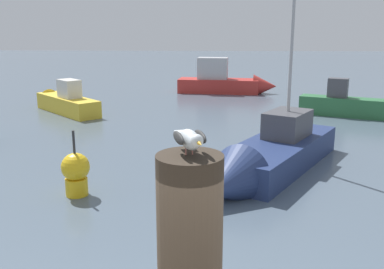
{
  "coord_description": "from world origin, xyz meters",
  "views": [
    {
      "loc": [
        0.07,
        -2.53,
        3.27
      ],
      "look_at": [
        -0.05,
        -0.09,
        2.66
      ],
      "focal_mm": 40.92,
      "sensor_mm": 36.0,
      "label": 1
    }
  ],
  "objects_px": {
    "boat_red": "(228,82)",
    "boat_green": "(349,105)",
    "seagull": "(190,139)",
    "channel_buoy": "(76,172)",
    "boat_navy": "(266,158)",
    "boat_yellow": "(63,101)",
    "mooring_post": "(190,247)"
  },
  "relations": [
    {
      "from": "seagull",
      "to": "boat_yellow",
      "type": "xyz_separation_m",
      "value": [
        -5.8,
        14.62,
        -2.3
      ]
    },
    {
      "from": "mooring_post",
      "to": "boat_green",
      "type": "relative_size",
      "value": 0.29
    },
    {
      "from": "mooring_post",
      "to": "boat_red",
      "type": "distance_m",
      "value": 20.11
    },
    {
      "from": "boat_navy",
      "to": "channel_buoy",
      "type": "distance_m",
      "value": 4.16
    },
    {
      "from": "boat_navy",
      "to": "boat_green",
      "type": "xyz_separation_m",
      "value": [
        3.87,
        6.9,
        0.02
      ]
    },
    {
      "from": "channel_buoy",
      "to": "boat_red",
      "type": "bearing_deg",
      "value": 76.34
    },
    {
      "from": "boat_yellow",
      "to": "boat_green",
      "type": "bearing_deg",
      "value": -2.15
    },
    {
      "from": "seagull",
      "to": "boat_red",
      "type": "distance_m",
      "value": 20.17
    },
    {
      "from": "mooring_post",
      "to": "seagull",
      "type": "height_order",
      "value": "seagull"
    },
    {
      "from": "boat_navy",
      "to": "boat_green",
      "type": "height_order",
      "value": "boat_navy"
    },
    {
      "from": "mooring_post",
      "to": "channel_buoy",
      "type": "distance_m",
      "value": 6.62
    },
    {
      "from": "seagull",
      "to": "boat_yellow",
      "type": "relative_size",
      "value": 0.1
    },
    {
      "from": "seagull",
      "to": "boat_red",
      "type": "height_order",
      "value": "seagull"
    },
    {
      "from": "boat_yellow",
      "to": "boat_navy",
      "type": "bearing_deg",
      "value": -45.72
    },
    {
      "from": "boat_red",
      "to": "boat_yellow",
      "type": "relative_size",
      "value": 1.36
    },
    {
      "from": "channel_buoy",
      "to": "mooring_post",
      "type": "bearing_deg",
      "value": -66.36
    },
    {
      "from": "seagull",
      "to": "channel_buoy",
      "type": "xyz_separation_m",
      "value": [
        -2.58,
        5.89,
        -2.23
      ]
    },
    {
      "from": "boat_red",
      "to": "channel_buoy",
      "type": "relative_size",
      "value": 3.79
    },
    {
      "from": "boat_green",
      "to": "seagull",
      "type": "bearing_deg",
      "value": -110.09
    },
    {
      "from": "boat_red",
      "to": "channel_buoy",
      "type": "bearing_deg",
      "value": -103.66
    },
    {
      "from": "mooring_post",
      "to": "boat_navy",
      "type": "bearing_deg",
      "value": 79.69
    },
    {
      "from": "seagull",
      "to": "boat_navy",
      "type": "bearing_deg",
      "value": 79.71
    },
    {
      "from": "boat_navy",
      "to": "boat_yellow",
      "type": "xyz_separation_m",
      "value": [
        -7.13,
        7.31,
        0.0
      ]
    },
    {
      "from": "seagull",
      "to": "boat_green",
      "type": "height_order",
      "value": "seagull"
    },
    {
      "from": "boat_red",
      "to": "boat_green",
      "type": "distance_m",
      "value": 7.26
    },
    {
      "from": "boat_yellow",
      "to": "channel_buoy",
      "type": "bearing_deg",
      "value": -69.75
    },
    {
      "from": "mooring_post",
      "to": "seagull",
      "type": "relative_size",
      "value": 2.76
    },
    {
      "from": "boat_green",
      "to": "boat_navy",
      "type": "bearing_deg",
      "value": -119.29
    },
    {
      "from": "mooring_post",
      "to": "seagull",
      "type": "xyz_separation_m",
      "value": [
        0.0,
        -0.01,
        0.62
      ]
    },
    {
      "from": "seagull",
      "to": "boat_red",
      "type": "xyz_separation_m",
      "value": [
        0.86,
        20.04,
        -2.16
      ]
    },
    {
      "from": "boat_navy",
      "to": "boat_yellow",
      "type": "height_order",
      "value": "boat_navy"
    },
    {
      "from": "seagull",
      "to": "boat_red",
      "type": "bearing_deg",
      "value": 87.54
    }
  ]
}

